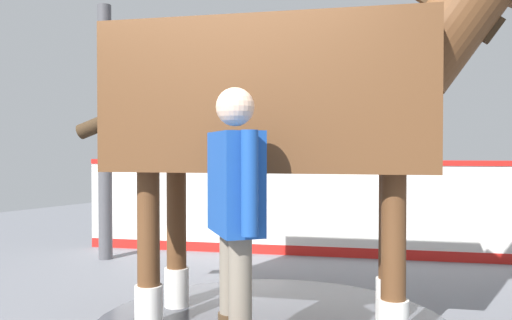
# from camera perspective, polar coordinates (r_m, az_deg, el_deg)

# --- Properties ---
(barrier_wall) EXTENTS (2.09, 5.40, 1.16)m
(barrier_wall) POSITION_cam_1_polar(r_m,az_deg,el_deg) (6.36, 5.82, -5.63)
(barrier_wall) COLOR white
(barrier_wall) RESTS_ON ground
(roof_post_far) EXTENTS (0.16, 0.16, 2.98)m
(roof_post_far) POSITION_cam_1_polar(r_m,az_deg,el_deg) (6.34, -16.27, 2.92)
(roof_post_far) COLOR #4C4C51
(roof_post_far) RESTS_ON ground
(horse) EXTENTS (1.74, 3.41, 2.73)m
(horse) POSITION_cam_1_polar(r_m,az_deg,el_deg) (3.79, 3.42, 6.17)
(horse) COLOR brown
(horse) RESTS_ON ground
(handler) EXTENTS (0.47, 0.53, 1.64)m
(handler) POSITION_cam_1_polar(r_m,az_deg,el_deg) (2.96, -2.30, -5.57)
(handler) COLOR #47331E
(handler) RESTS_ON ground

